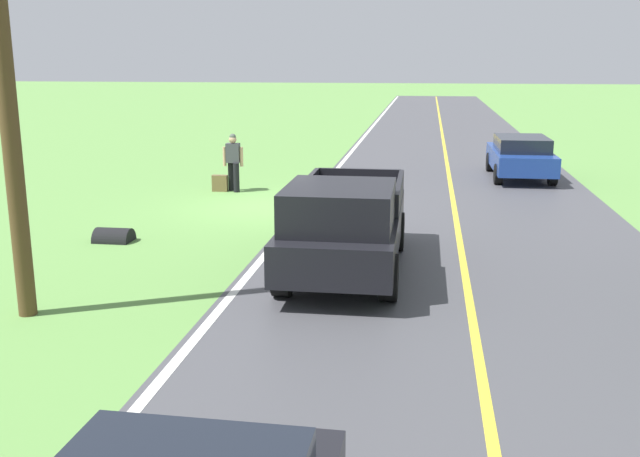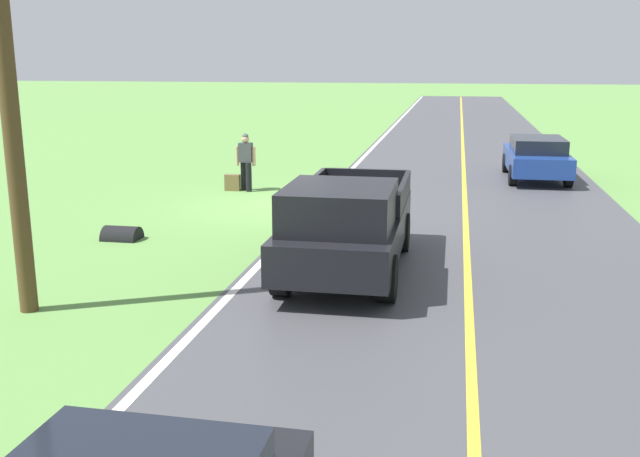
{
  "view_description": "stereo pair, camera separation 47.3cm",
  "coord_description": "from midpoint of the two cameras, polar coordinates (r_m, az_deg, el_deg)",
  "views": [
    {
      "loc": [
        -4.17,
        18.87,
        3.95
      ],
      "look_at": [
        -2.39,
        6.86,
        1.07
      ],
      "focal_mm": 40.45,
      "sensor_mm": 36.0,
      "label": 1
    },
    {
      "loc": [
        -4.64,
        18.79,
        3.95
      ],
      "look_at": [
        -2.39,
        6.86,
        1.07
      ],
      "focal_mm": 40.45,
      "sensor_mm": 36.0,
      "label": 2
    }
  ],
  "objects": [
    {
      "name": "lane_centre_line",
      "position": [
        19.25,
        12.11,
        1.22
      ],
      "size": [
        0.14,
        117.6,
        0.0
      ],
      "primitive_type": "cube",
      "color": "gold",
      "rests_on": "ground"
    },
    {
      "name": "sedan_near_oncoming",
      "position": [
        25.11,
        17.28,
        5.43
      ],
      "size": [
        1.97,
        4.42,
        1.41
      ],
      "color": "navy",
      "rests_on": "ground"
    },
    {
      "name": "ground_plane",
      "position": [
        19.74,
        -2.43,
        1.79
      ],
      "size": [
        200.0,
        200.0,
        0.0
      ],
      "primitive_type": "plane",
      "color": "#609347"
    },
    {
      "name": "road_surface",
      "position": [
        19.25,
        12.11,
        1.21
      ],
      "size": [
        8.37,
        120.0,
        0.0
      ],
      "primitive_type": "cube",
      "color": "#47474C",
      "rests_on": "ground"
    },
    {
      "name": "lane_edge_line",
      "position": [
        19.55,
        0.3,
        1.7
      ],
      "size": [
        0.16,
        117.6,
        0.0
      ],
      "primitive_type": "cube",
      "color": "silver",
      "rests_on": "ground"
    },
    {
      "name": "suitcase_carried",
      "position": [
        22.13,
        -6.33,
        3.63
      ],
      "size": [
        0.47,
        0.22,
        0.5
      ],
      "primitive_type": "cube",
      "rotation": [
        0.0,
        0.0,
        1.6
      ],
      "color": "brown",
      "rests_on": "ground"
    },
    {
      "name": "hitchhiker_walking",
      "position": [
        21.99,
        -5.26,
        5.52
      ],
      "size": [
        0.62,
        0.51,
        1.75
      ],
      "color": "black",
      "rests_on": "ground"
    },
    {
      "name": "drainage_culvert",
      "position": [
        16.64,
        -14.6,
        -0.83
      ],
      "size": [
        0.8,
        0.6,
        0.6
      ],
      "primitive_type": "cylinder",
      "rotation": [
        0.0,
        1.57,
        0.0
      ],
      "color": "black",
      "rests_on": "ground"
    },
    {
      "name": "pickup_truck_passing",
      "position": [
        13.32,
        3.12,
        0.38
      ],
      "size": [
        2.12,
        5.41,
        1.82
      ],
      "color": "black",
      "rests_on": "ground"
    },
    {
      "name": "utility_pole_roadside",
      "position": [
        11.8,
        -22.53,
        11.66
      ],
      "size": [
        0.28,
        0.28,
        7.61
      ],
      "primitive_type": "cylinder",
      "color": "brown",
      "rests_on": "ground"
    }
  ]
}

